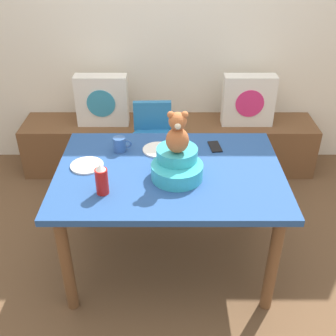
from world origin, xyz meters
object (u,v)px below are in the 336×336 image
object	(u,v)px
highchair	(151,140)
pillow_floral_left	(101,100)
teddy_bear	(176,133)
dinner_plate_near	(157,150)
dining_table	(168,183)
dinner_plate_far	(85,166)
pillow_floral_right	(247,100)
ketchup_bottle	(100,180)
cell_phone	(213,147)
coffee_mug	(118,144)
infant_seat_teal	(176,165)

from	to	relation	value
highchair	pillow_floral_left	bearing A→B (deg)	136.91
teddy_bear	dinner_plate_near	size ratio (longest dim) A/B	1.25
dining_table	dinner_plate_far	bearing A→B (deg)	175.47
pillow_floral_left	pillow_floral_right	distance (m)	1.25
dining_table	highchair	world-z (taller)	highchair
ketchup_bottle	dinner_plate_far	bearing A→B (deg)	116.03
pillow_floral_right	dinner_plate_far	world-z (taller)	pillow_floral_right
highchair	dinner_plate_far	bearing A→B (deg)	-116.31
pillow_floral_right	dinner_plate_far	xyz separation A→B (m)	(-1.18, -1.17, 0.07)
ketchup_bottle	cell_phone	bearing A→B (deg)	37.64
ketchup_bottle	coffee_mug	xyz separation A→B (m)	(0.05, 0.47, -0.04)
dinner_plate_far	cell_phone	bearing A→B (deg)	16.56
pillow_floral_left	cell_phone	xyz separation A→B (m)	(0.87, -0.93, 0.06)
teddy_bear	cell_phone	world-z (taller)	teddy_bear
infant_seat_teal	ketchup_bottle	size ratio (longest dim) A/B	1.78
coffee_mug	pillow_floral_left	bearing A→B (deg)	104.72
teddy_bear	pillow_floral_left	bearing A→B (deg)	115.89
ketchup_bottle	coffee_mug	size ratio (longest dim) A/B	1.54
dining_table	cell_phone	xyz separation A→B (m)	(0.30, 0.28, 0.10)
cell_phone	dinner_plate_far	bearing A→B (deg)	-171.05
coffee_mug	cell_phone	size ratio (longest dim) A/B	0.83
dinner_plate_near	infant_seat_teal	bearing A→B (deg)	-68.72
dining_table	teddy_bear	world-z (taller)	teddy_bear
infant_seat_teal	coffee_mug	bearing A→B (deg)	140.78
infant_seat_teal	dinner_plate_far	world-z (taller)	infant_seat_teal
infant_seat_teal	cell_phone	world-z (taller)	infant_seat_teal
dining_table	teddy_bear	size ratio (longest dim) A/B	5.43
dining_table	pillow_floral_left	bearing A→B (deg)	115.43
teddy_bear	dinner_plate_far	distance (m)	0.62
dinner_plate_far	cell_phone	world-z (taller)	dinner_plate_far
dinner_plate_near	cell_phone	distance (m)	0.37
pillow_floral_right	ketchup_bottle	world-z (taller)	ketchup_bottle
coffee_mug	dining_table	bearing A→B (deg)	-35.95
dining_table	teddy_bear	distance (m)	0.38
ketchup_bottle	dinner_plate_far	size ratio (longest dim) A/B	0.92
pillow_floral_left	dinner_plate_near	size ratio (longest dim) A/B	2.20
dinner_plate_near	coffee_mug	bearing A→B (deg)	-179.14
pillow_floral_left	coffee_mug	size ratio (longest dim) A/B	3.67
infant_seat_teal	ketchup_bottle	bearing A→B (deg)	-157.27
teddy_bear	dinner_plate_far	world-z (taller)	teddy_bear
pillow_floral_left	coffee_mug	world-z (taller)	pillow_floral_left
pillow_floral_left	dinner_plate_far	world-z (taller)	pillow_floral_left
highchair	dinner_plate_near	world-z (taller)	highchair
dining_table	dinner_plate_near	distance (m)	0.27
dining_table	coffee_mug	bearing A→B (deg)	144.05
highchair	infant_seat_teal	size ratio (longest dim) A/B	2.39
cell_phone	pillow_floral_left	bearing A→B (deg)	125.62
dinner_plate_far	dining_table	bearing A→B (deg)	-4.53
teddy_bear	coffee_mug	size ratio (longest dim) A/B	2.08
pillow_floral_right	dining_table	bearing A→B (deg)	-119.41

